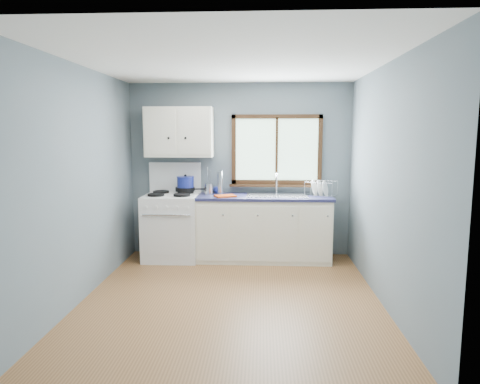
{
  "coord_description": "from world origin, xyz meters",
  "views": [
    {
      "loc": [
        0.32,
        -4.43,
        1.79
      ],
      "look_at": [
        0.05,
        0.9,
        1.05
      ],
      "focal_mm": 32.0,
      "sensor_mm": 36.0,
      "label": 1
    }
  ],
  "objects_px": {
    "stockpot": "(185,184)",
    "base_cabinets": "(264,231)",
    "dish_rack": "(320,191)",
    "thermos": "(220,183)",
    "sink": "(277,200)",
    "skillet": "(185,189)",
    "gas_range": "(172,225)",
    "utensil_crock": "(209,189)"
  },
  "relations": [
    {
      "from": "gas_range",
      "to": "utensil_crock",
      "type": "height_order",
      "value": "gas_range"
    },
    {
      "from": "base_cabinets",
      "to": "dish_rack",
      "type": "distance_m",
      "value": 0.97
    },
    {
      "from": "skillet",
      "to": "dish_rack",
      "type": "xyz_separation_m",
      "value": [
        1.92,
        -0.07,
        -0.01
      ]
    },
    {
      "from": "thermos",
      "to": "skillet",
      "type": "bearing_deg",
      "value": -178.73
    },
    {
      "from": "gas_range",
      "to": "base_cabinets",
      "type": "relative_size",
      "value": 0.74
    },
    {
      "from": "sink",
      "to": "base_cabinets",
      "type": "bearing_deg",
      "value": 179.87
    },
    {
      "from": "dish_rack",
      "to": "skillet",
      "type": "bearing_deg",
      "value": -157.69
    },
    {
      "from": "thermos",
      "to": "dish_rack",
      "type": "xyz_separation_m",
      "value": [
        1.42,
        -0.08,
        -0.11
      ]
    },
    {
      "from": "stockpot",
      "to": "base_cabinets",
      "type": "bearing_deg",
      "value": -5.47
    },
    {
      "from": "gas_range",
      "to": "base_cabinets",
      "type": "height_order",
      "value": "gas_range"
    },
    {
      "from": "gas_range",
      "to": "base_cabinets",
      "type": "bearing_deg",
      "value": 0.82
    },
    {
      "from": "base_cabinets",
      "to": "utensil_crock",
      "type": "xyz_separation_m",
      "value": [
        -0.79,
        0.09,
        0.59
      ]
    },
    {
      "from": "sink",
      "to": "stockpot",
      "type": "height_order",
      "value": "sink"
    },
    {
      "from": "stockpot",
      "to": "sink",
      "type": "bearing_deg",
      "value": -4.74
    },
    {
      "from": "gas_range",
      "to": "skillet",
      "type": "distance_m",
      "value": 0.54
    },
    {
      "from": "base_cabinets",
      "to": "thermos",
      "type": "relative_size",
      "value": 5.63
    },
    {
      "from": "gas_range",
      "to": "thermos",
      "type": "distance_m",
      "value": 0.91
    },
    {
      "from": "sink",
      "to": "dish_rack",
      "type": "bearing_deg",
      "value": 5.06
    },
    {
      "from": "skillet",
      "to": "stockpot",
      "type": "relative_size",
      "value": 1.47
    },
    {
      "from": "skillet",
      "to": "dish_rack",
      "type": "height_order",
      "value": "dish_rack"
    },
    {
      "from": "gas_range",
      "to": "sink",
      "type": "distance_m",
      "value": 1.53
    },
    {
      "from": "stockpot",
      "to": "dish_rack",
      "type": "height_order",
      "value": "stockpot"
    },
    {
      "from": "utensil_crock",
      "to": "thermos",
      "type": "bearing_deg",
      "value": 12.96
    },
    {
      "from": "skillet",
      "to": "stockpot",
      "type": "xyz_separation_m",
      "value": [
        0.01,
        -0.01,
        0.08
      ]
    },
    {
      "from": "dish_rack",
      "to": "thermos",
      "type": "bearing_deg",
      "value": -158.83
    },
    {
      "from": "sink",
      "to": "skillet",
      "type": "bearing_deg",
      "value": 174.78
    },
    {
      "from": "skillet",
      "to": "stockpot",
      "type": "distance_m",
      "value": 0.08
    },
    {
      "from": "sink",
      "to": "thermos",
      "type": "xyz_separation_m",
      "value": [
        -0.81,
        0.13,
        0.23
      ]
    },
    {
      "from": "utensil_crock",
      "to": "dish_rack",
      "type": "bearing_deg",
      "value": -1.43
    },
    {
      "from": "stockpot",
      "to": "dish_rack",
      "type": "xyz_separation_m",
      "value": [
        1.91,
        -0.05,
        -0.09
      ]
    },
    {
      "from": "sink",
      "to": "stockpot",
      "type": "bearing_deg",
      "value": 175.26
    },
    {
      "from": "stockpot",
      "to": "thermos",
      "type": "xyz_separation_m",
      "value": [
        0.5,
        0.02,
        0.02
      ]
    },
    {
      "from": "dish_rack",
      "to": "gas_range",
      "type": "bearing_deg",
      "value": -153.75
    },
    {
      "from": "gas_range",
      "to": "stockpot",
      "type": "height_order",
      "value": "gas_range"
    },
    {
      "from": "gas_range",
      "to": "sink",
      "type": "relative_size",
      "value": 1.62
    },
    {
      "from": "sink",
      "to": "thermos",
      "type": "distance_m",
      "value": 0.85
    },
    {
      "from": "gas_range",
      "to": "skillet",
      "type": "relative_size",
      "value": 3.17
    },
    {
      "from": "sink",
      "to": "utensil_crock",
      "type": "height_order",
      "value": "utensil_crock"
    },
    {
      "from": "sink",
      "to": "stockpot",
      "type": "relative_size",
      "value": 2.88
    },
    {
      "from": "thermos",
      "to": "stockpot",
      "type": "bearing_deg",
      "value": -177.38
    },
    {
      "from": "base_cabinets",
      "to": "utensil_crock",
      "type": "bearing_deg",
      "value": 173.27
    },
    {
      "from": "skillet",
      "to": "utensil_crock",
      "type": "relative_size",
      "value": 1.11
    }
  ]
}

